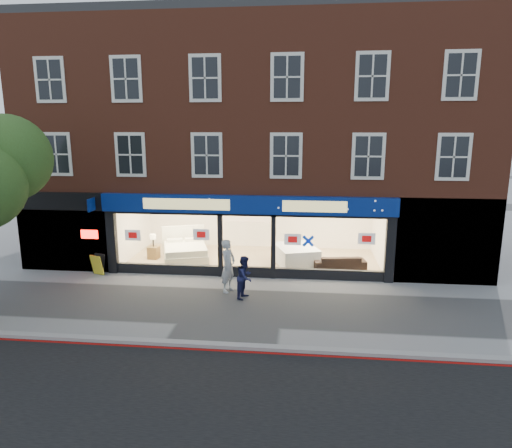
% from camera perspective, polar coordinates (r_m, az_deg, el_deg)
% --- Properties ---
extents(ground, '(120.00, 120.00, 0.00)m').
position_cam_1_polar(ground, '(15.48, -2.61, -10.22)').
color(ground, gray).
rests_on(ground, ground).
extents(kerb_line, '(60.00, 0.10, 0.01)m').
position_cam_1_polar(kerb_line, '(12.71, -4.80, -15.49)').
color(kerb_line, '#8C0A07').
rests_on(kerb_line, ground).
extents(kerb_stone, '(60.00, 0.25, 0.12)m').
position_cam_1_polar(kerb_stone, '(12.86, -4.63, -14.86)').
color(kerb_stone, gray).
rests_on(kerb_stone, ground).
extents(showroom_floor, '(11.00, 4.50, 0.10)m').
position_cam_1_polar(showroom_floor, '(20.37, -0.37, -4.48)').
color(showroom_floor, tan).
rests_on(showroom_floor, ground).
extents(building, '(19.00, 8.26, 10.30)m').
position_cam_1_polar(building, '(21.20, 0.09, 14.29)').
color(building, brown).
rests_on(building, ground).
extents(display_bed, '(2.51, 2.76, 1.30)m').
position_cam_1_polar(display_bed, '(20.49, -8.86, -3.34)').
color(display_bed, '#EEE9CF').
rests_on(display_bed, showroom_floor).
extents(bedside_table, '(0.49, 0.49, 0.55)m').
position_cam_1_polar(bedside_table, '(20.81, -12.67, -3.50)').
color(bedside_table, brown).
rests_on(bedside_table, showroom_floor).
extents(mattress_stack, '(2.10, 2.36, 0.77)m').
position_cam_1_polar(mattress_stack, '(19.56, 5.04, -3.91)').
color(mattress_stack, silver).
rests_on(mattress_stack, showroom_floor).
extents(sofa, '(2.21, 1.14, 0.62)m').
position_cam_1_polar(sofa, '(19.04, 10.38, -4.77)').
color(sofa, black).
rests_on(sofa, showroom_floor).
extents(a_board, '(0.63, 0.51, 0.84)m').
position_cam_1_polar(a_board, '(19.53, -19.14, -4.79)').
color(a_board, gold).
rests_on(a_board, ground).
extents(pedestrian_grey, '(0.69, 0.82, 1.93)m').
position_cam_1_polar(pedestrian_grey, '(16.50, -3.51, -5.23)').
color(pedestrian_grey, '#ADB0B5').
rests_on(pedestrian_grey, ground).
extents(pedestrian_blue, '(0.77, 0.88, 1.52)m').
position_cam_1_polar(pedestrian_blue, '(15.91, -1.38, -6.66)').
color(pedestrian_blue, '#161940').
rests_on(pedestrian_blue, ground).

